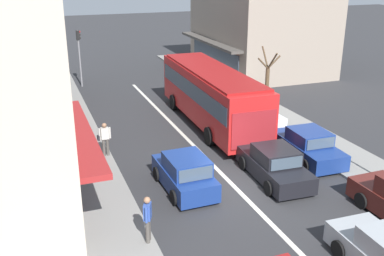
# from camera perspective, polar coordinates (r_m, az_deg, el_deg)

# --- Properties ---
(ground_plane) EXTENTS (140.00, 140.00, 0.00)m
(ground_plane) POSITION_cam_1_polar(r_m,az_deg,el_deg) (18.84, 5.51, -7.54)
(ground_plane) COLOR #2D2D30
(lane_centre_line) EXTENTS (0.20, 28.00, 0.01)m
(lane_centre_line) POSITION_cam_1_polar(r_m,az_deg,el_deg) (22.14, 1.03, -3.05)
(lane_centre_line) COLOR silver
(lane_centre_line) RESTS_ON ground
(sidewalk_left) EXTENTS (5.20, 44.00, 0.14)m
(sidewalk_left) POSITION_cam_1_polar(r_m,az_deg,el_deg) (22.65, -17.16, -3.27)
(sidewalk_left) COLOR gray
(sidewalk_left) RESTS_ON ground
(kerb_right) EXTENTS (2.80, 44.00, 0.12)m
(kerb_right) POSITION_cam_1_polar(r_m,az_deg,el_deg) (26.46, 12.01, 0.57)
(kerb_right) COLOR gray
(kerb_right) RESTS_ON ground
(building_right_far) EXTENTS (9.42, 11.59, 8.07)m
(building_right_far) POSITION_cam_1_polar(r_m,az_deg,el_deg) (39.46, 8.65, 13.08)
(building_right_far) COLOR gray
(building_right_far) RESTS_ON ground
(city_bus) EXTENTS (2.95, 10.92, 3.23)m
(city_bus) POSITION_cam_1_polar(r_m,az_deg,el_deg) (25.43, 2.48, 4.51)
(city_bus) COLOR red
(city_bus) RESTS_ON ground
(sedan_queue_gap_filler) EXTENTS (2.05, 4.28, 1.47)m
(sedan_queue_gap_filler) POSITION_cam_1_polar(r_m,az_deg,el_deg) (19.49, 10.40, -4.64)
(sedan_queue_gap_filler) COLOR black
(sedan_queue_gap_filler) RESTS_ON ground
(hatchback_adjacent_lane_trail) EXTENTS (1.87, 3.73, 1.54)m
(hatchback_adjacent_lane_trail) POSITION_cam_1_polar(r_m,az_deg,el_deg) (18.30, -0.92, -5.83)
(hatchback_adjacent_lane_trail) COLOR navy
(hatchback_adjacent_lane_trail) RESTS_ON ground
(parked_sedan_kerb_second) EXTENTS (2.01, 4.26, 1.47)m
(parked_sedan_kerb_second) POSITION_cam_1_polar(r_m,az_deg,el_deg) (21.81, 14.46, -2.22)
(parked_sedan_kerb_second) COLOR navy
(parked_sedan_kerb_second) RESTS_ON ground
(parked_sedan_kerb_third) EXTENTS (1.94, 4.22, 1.47)m
(parked_sedan_kerb_third) POSITION_cam_1_polar(r_m,az_deg,el_deg) (26.03, 7.99, 1.90)
(parked_sedan_kerb_third) COLOR silver
(parked_sedan_kerb_third) RESTS_ON ground
(traffic_light_downstreet) EXTENTS (0.33, 0.24, 4.20)m
(traffic_light_downstreet) POSITION_cam_1_polar(r_m,az_deg,el_deg) (34.48, -14.15, 9.73)
(traffic_light_downstreet) COLOR gray
(traffic_light_downstreet) RESTS_ON ground
(street_tree_right) EXTENTS (1.51, 1.78, 4.11)m
(street_tree_right) POSITION_cam_1_polar(r_m,az_deg,el_deg) (27.37, 9.50, 5.38)
(street_tree_right) COLOR brown
(street_tree_right) RESTS_ON ground
(pedestrian_with_handbag_near) EXTENTS (0.65, 0.25, 1.63)m
(pedestrian_with_handbag_near) POSITION_cam_1_polar(r_m,az_deg,el_deg) (21.45, -11.03, -1.16)
(pedestrian_with_handbag_near) COLOR #4C4742
(pedestrian_with_handbag_near) RESTS_ON sidewalk_left
(pedestrian_browsing_midblock) EXTENTS (0.35, 0.53, 1.63)m
(pedestrian_browsing_midblock) POSITION_cam_1_polar(r_m,az_deg,el_deg) (14.80, -5.65, -11.12)
(pedestrian_browsing_midblock) COLOR #4C4742
(pedestrian_browsing_midblock) RESTS_ON sidewalk_left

